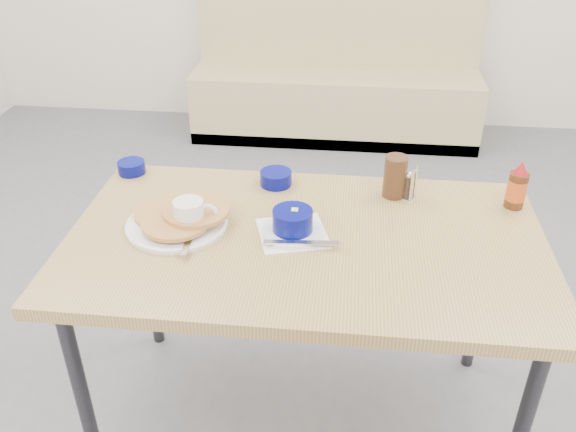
# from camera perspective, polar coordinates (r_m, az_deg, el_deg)

# --- Properties ---
(booth_bench) EXTENTS (1.90, 0.56, 1.22)m
(booth_bench) POSITION_cam_1_polar(r_m,az_deg,el_deg) (4.25, 4.51, 12.31)
(booth_bench) COLOR tan
(booth_bench) RESTS_ON ground
(dining_table) EXTENTS (1.40, 0.80, 0.76)m
(dining_table) POSITION_cam_1_polar(r_m,az_deg,el_deg) (1.82, 1.62, -3.60)
(dining_table) COLOR tan
(dining_table) RESTS_ON ground
(pancake_plate) EXTENTS (0.31, 0.32, 0.05)m
(pancake_plate) POSITION_cam_1_polar(r_m,az_deg,el_deg) (1.85, -10.22, -0.32)
(pancake_plate) COLOR white
(pancake_plate) RESTS_ON dining_table
(coffee_mug) EXTENTS (0.13, 0.09, 0.10)m
(coffee_mug) POSITION_cam_1_polar(r_m,az_deg,el_deg) (1.81, -9.08, 0.02)
(coffee_mug) COLOR white
(coffee_mug) RESTS_ON dining_table
(grits_setting) EXTENTS (0.26, 0.24, 0.08)m
(grits_setting) POSITION_cam_1_polar(r_m,az_deg,el_deg) (1.78, 0.44, -0.77)
(grits_setting) COLOR white
(grits_setting) RESTS_ON dining_table
(creamer_bowl) EXTENTS (0.09, 0.09, 0.04)m
(creamer_bowl) POSITION_cam_1_polar(r_m,az_deg,el_deg) (2.19, -14.43, 4.43)
(creamer_bowl) COLOR #040961
(creamer_bowl) RESTS_ON dining_table
(butter_bowl) EXTENTS (0.11, 0.11, 0.05)m
(butter_bowl) POSITION_cam_1_polar(r_m,az_deg,el_deg) (2.05, -1.14, 3.55)
(butter_bowl) COLOR #040961
(butter_bowl) RESTS_ON dining_table
(amber_tumbler) EXTENTS (0.08, 0.08, 0.14)m
(amber_tumbler) POSITION_cam_1_polar(r_m,az_deg,el_deg) (1.99, 9.98, 3.66)
(amber_tumbler) COLOR #402514
(amber_tumbler) RESTS_ON dining_table
(condiment_caddy) EXTENTS (0.10, 0.09, 0.11)m
(condiment_caddy) POSITION_cam_1_polar(r_m,az_deg,el_deg) (2.01, 10.58, 2.87)
(condiment_caddy) COLOR silver
(condiment_caddy) RESTS_ON dining_table
(syrup_bottle) EXTENTS (0.06, 0.06, 0.16)m
(syrup_bottle) POSITION_cam_1_polar(r_m,az_deg,el_deg) (2.03, 20.64, 2.51)
(syrup_bottle) COLOR #47230F
(syrup_bottle) RESTS_ON dining_table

